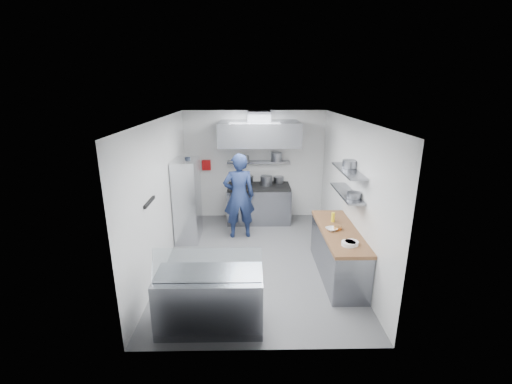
{
  "coord_description": "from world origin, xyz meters",
  "views": [
    {
      "loc": [
        -0.12,
        -6.23,
        3.35
      ],
      "look_at": [
        0.0,
        0.6,
        1.25
      ],
      "focal_mm": 24.0,
      "sensor_mm": 36.0,
      "label": 1
    }
  ],
  "objects_px": {
    "chef": "(239,196)",
    "wire_rack": "(188,200)",
    "gas_range": "(259,204)",
    "display_case": "(210,301)"
  },
  "relations": [
    {
      "from": "chef",
      "to": "display_case",
      "type": "distance_m",
      "value": 3.22
    },
    {
      "from": "gas_range",
      "to": "wire_rack",
      "type": "distance_m",
      "value": 1.99
    },
    {
      "from": "chef",
      "to": "wire_rack",
      "type": "bearing_deg",
      "value": -3.67
    },
    {
      "from": "wire_rack",
      "to": "display_case",
      "type": "relative_size",
      "value": 1.23
    },
    {
      "from": "gas_range",
      "to": "chef",
      "type": "height_order",
      "value": "chef"
    },
    {
      "from": "gas_range",
      "to": "wire_rack",
      "type": "relative_size",
      "value": 0.86
    },
    {
      "from": "gas_range",
      "to": "chef",
      "type": "xyz_separation_m",
      "value": [
        -0.48,
        -0.94,
        0.53
      ]
    },
    {
      "from": "gas_range",
      "to": "chef",
      "type": "bearing_deg",
      "value": -116.82
    },
    {
      "from": "chef",
      "to": "display_case",
      "type": "bearing_deg",
      "value": 75.85
    },
    {
      "from": "chef",
      "to": "wire_rack",
      "type": "relative_size",
      "value": 1.06
    }
  ]
}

